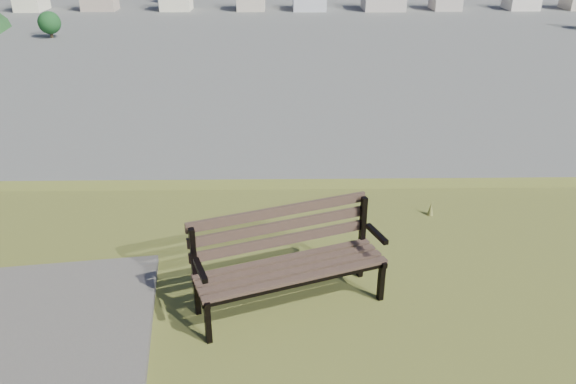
{
  "coord_description": "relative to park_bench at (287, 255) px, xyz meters",
  "views": [
    {
      "loc": [
        0.44,
        -3.23,
        28.48
      ],
      "look_at": [
        0.54,
        3.3,
        25.3
      ],
      "focal_mm": 35.0,
      "sensor_mm": 36.0,
      "label": 1
    }
  ],
  "objects": [
    {
      "name": "park_bench",
      "position": [
        0.0,
        0.0,
        0.0
      ],
      "size": [
        1.94,
        1.19,
        0.97
      ],
      "rotation": [
        0.0,
        0.0,
        0.35
      ],
      "color": "#483629",
      "rests_on": "hilltop_mesa"
    }
  ]
}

